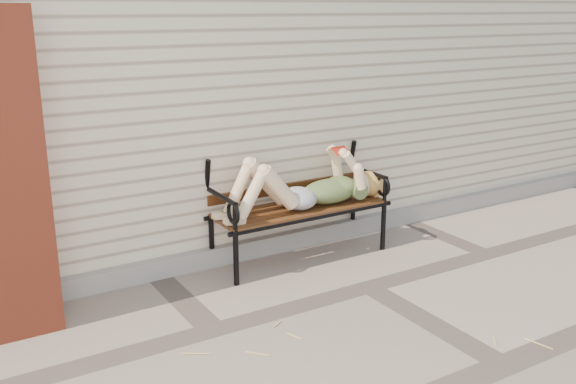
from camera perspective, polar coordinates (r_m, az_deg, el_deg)
ground at (r=4.79m, az=7.17°, el=-8.38°), size 80.00×80.00×0.00m
house_wall at (r=6.97m, az=-8.20°, el=12.05°), size 8.00×4.00×3.00m
foundation_strip at (r=5.49m, az=0.90°, el=-4.13°), size 8.00×0.10×0.15m
garden_bench at (r=5.18m, az=0.54°, el=0.38°), size 1.57×0.63×1.02m
reading_woman at (r=5.08m, az=1.41°, el=0.44°), size 1.48×0.34×0.47m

